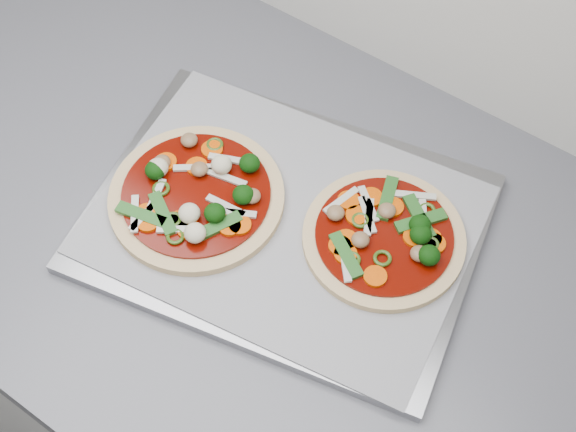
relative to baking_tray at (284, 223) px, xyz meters
The scene contains 4 objects.
baking_tray is the anchor object (origin of this frame).
parchment 0.01m from the baking_tray, ahead, with size 0.40×0.29×0.00m, color #939398.
pizza_left 0.10m from the baking_tray, 158.77° to the right, with size 0.27×0.27×0.03m.
pizza_right 0.12m from the baking_tray, 20.93° to the left, with size 0.20×0.20×0.03m.
Camera 1 is at (-0.25, 0.93, 1.67)m, focal length 50.00 mm.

